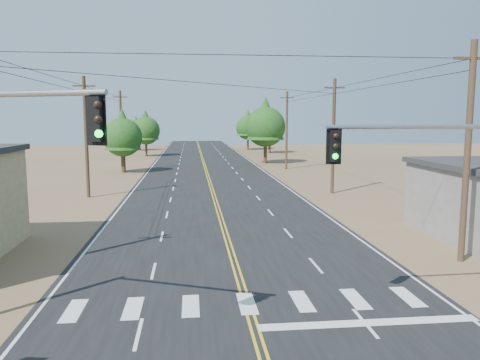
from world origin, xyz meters
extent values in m
cube|color=black|center=(0.00, 30.00, 0.01)|extent=(15.00, 200.00, 0.02)
cylinder|color=#4C3826|center=(-10.50, 32.00, 5.00)|extent=(0.30, 0.30, 10.00)
cube|color=#4C3826|center=(-10.50, 32.00, 9.20)|extent=(1.80, 0.12, 0.12)
cylinder|color=#4C3826|center=(-10.50, 52.00, 5.00)|extent=(0.30, 0.30, 10.00)
cube|color=#4C3826|center=(-10.50, 52.00, 9.20)|extent=(1.80, 0.12, 0.12)
cylinder|color=#4C3826|center=(10.50, 12.00, 5.00)|extent=(0.30, 0.30, 10.00)
cube|color=#4C3826|center=(10.50, 12.00, 9.20)|extent=(1.80, 0.12, 0.12)
cylinder|color=#4C3826|center=(10.50, 32.00, 5.00)|extent=(0.30, 0.30, 10.00)
cube|color=#4C3826|center=(10.50, 32.00, 9.20)|extent=(1.80, 0.12, 0.12)
cylinder|color=#4C3826|center=(10.50, 52.00, 5.00)|extent=(0.30, 0.30, 10.00)
cube|color=#4C3826|center=(10.50, 52.00, 9.20)|extent=(1.80, 0.12, 0.12)
cube|color=black|center=(-4.26, 4.25, 6.56)|extent=(0.45, 0.42, 1.12)
sphere|color=black|center=(-4.19, 4.08, 6.92)|extent=(0.20, 0.20, 0.20)
sphere|color=black|center=(-4.19, 4.08, 6.56)|extent=(0.20, 0.20, 0.20)
sphere|color=#0CE533|center=(-4.19, 4.08, 6.20)|extent=(0.20, 0.20, 0.20)
cylinder|color=gray|center=(5.12, 6.28, 6.32)|extent=(5.80, 0.29, 0.14)
cube|color=black|center=(2.49, 6.21, 5.74)|extent=(0.32, 0.27, 0.98)
sphere|color=black|center=(2.49, 6.05, 6.05)|extent=(0.18, 0.18, 0.18)
sphere|color=black|center=(2.49, 6.05, 5.74)|extent=(0.18, 0.18, 0.18)
sphere|color=#0CE533|center=(2.49, 6.05, 5.43)|extent=(0.18, 0.18, 0.18)
cylinder|color=#3F2D1E|center=(-10.08, 50.12, 1.41)|extent=(0.49, 0.49, 2.81)
cone|color=#1B4413|center=(-10.08, 50.12, 5.31)|extent=(4.38, 4.38, 5.00)
sphere|color=#1B4413|center=(-10.08, 50.12, 4.30)|extent=(4.69, 4.69, 4.69)
cylinder|color=#3F2D1E|center=(-9.62, 74.95, 1.46)|extent=(0.39, 0.39, 2.92)
cone|color=#1B4413|center=(-9.62, 74.95, 5.52)|extent=(4.54, 4.54, 5.19)
sphere|color=#1B4413|center=(-9.62, 74.95, 4.46)|extent=(4.87, 4.87, 4.87)
cylinder|color=#3F2D1E|center=(-12.95, 90.07, 1.27)|extent=(0.44, 0.44, 2.54)
cone|color=#1B4413|center=(-12.95, 90.07, 4.80)|extent=(3.95, 3.95, 4.51)
sphere|color=#1B4413|center=(-12.95, 90.07, 3.88)|extent=(4.23, 4.23, 4.23)
cylinder|color=#3F2D1E|center=(9.00, 59.95, 1.75)|extent=(0.50, 0.50, 3.50)
cone|color=#1B4413|center=(9.00, 59.95, 6.61)|extent=(5.44, 5.44, 6.22)
sphere|color=#1B4413|center=(9.00, 59.95, 5.35)|extent=(5.83, 5.83, 5.83)
cylinder|color=#3F2D1E|center=(13.13, 80.43, 1.44)|extent=(0.47, 0.47, 2.87)
cone|color=#1B4413|center=(13.13, 80.43, 5.43)|extent=(4.47, 4.47, 5.11)
sphere|color=#1B4413|center=(13.13, 80.43, 4.39)|extent=(4.79, 4.79, 4.79)
cylinder|color=#3F2D1E|center=(10.17, 90.25, 1.51)|extent=(0.39, 0.39, 3.02)
cone|color=#1B4413|center=(10.17, 90.25, 5.70)|extent=(4.69, 4.69, 5.36)
sphere|color=#1B4413|center=(10.17, 90.25, 4.61)|extent=(5.03, 5.03, 5.03)
camera|label=1|loc=(-1.93, -7.85, 6.58)|focal=35.00mm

